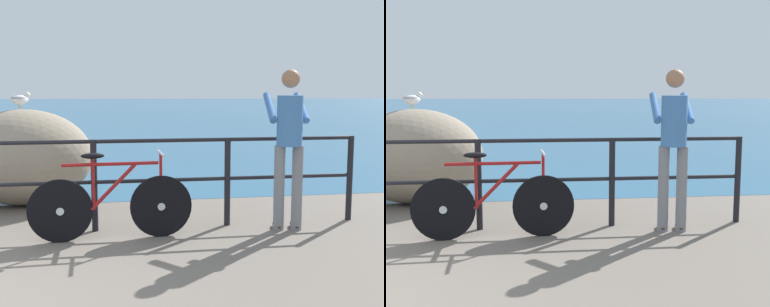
% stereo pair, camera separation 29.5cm
% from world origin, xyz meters
% --- Properties ---
extents(ground_plane, '(120.00, 120.00, 0.10)m').
position_xyz_m(ground_plane, '(0.00, 20.00, -0.05)').
color(ground_plane, '#6B6056').
extents(sea_surface, '(120.00, 90.00, 0.01)m').
position_xyz_m(sea_surface, '(0.00, 48.49, 0.00)').
color(sea_surface, '#285B7F').
rests_on(sea_surface, ground_plane).
extents(bicycle, '(1.70, 0.48, 0.92)m').
position_xyz_m(bicycle, '(1.70, 1.75, 0.39)').
color(bicycle, black).
rests_on(bicycle, ground_plane).
extents(person_at_railing, '(0.51, 0.66, 1.78)m').
position_xyz_m(person_at_railing, '(3.64, 1.82, 0.99)').
color(person_at_railing, slate).
rests_on(person_at_railing, ground_plane).
extents(breakwater_boulder_main, '(1.83, 1.38, 1.30)m').
position_xyz_m(breakwater_boulder_main, '(0.52, 3.57, 0.65)').
color(breakwater_boulder_main, gray).
rests_on(breakwater_boulder_main, ground).
extents(seagull, '(0.28, 0.29, 0.23)m').
position_xyz_m(seagull, '(0.48, 3.67, 1.44)').
color(seagull, gold).
rests_on(seagull, breakwater_boulder_main).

